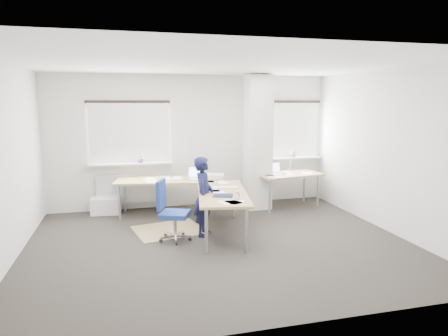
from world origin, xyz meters
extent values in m
plane|color=black|center=(0.00, 0.00, 0.00)|extent=(6.00, 6.00, 0.00)
cube|color=beige|center=(0.00, 2.50, 1.40)|extent=(6.00, 0.04, 2.80)
cube|color=beige|center=(0.00, -2.50, 1.40)|extent=(6.00, 0.04, 2.80)
cube|color=beige|center=(-3.00, 0.00, 1.40)|extent=(0.04, 5.00, 2.80)
cube|color=beige|center=(3.00, 0.00, 1.40)|extent=(0.04, 5.00, 2.80)
cube|color=white|center=(0.00, 0.00, 2.80)|extent=(6.00, 5.00, 0.04)
cube|color=beige|center=(1.30, 1.95, 1.39)|extent=(0.50, 0.50, 2.78)
cube|color=white|center=(-1.30, 2.47, 1.60)|extent=(1.60, 0.04, 1.20)
cube|color=white|center=(-1.30, 2.43, 1.60)|extent=(1.60, 0.02, 1.20)
cube|color=white|center=(-1.30, 2.40, 0.98)|extent=(1.70, 0.20, 0.04)
cube|color=white|center=(2.30, 2.47, 1.60)|extent=(1.20, 0.04, 1.20)
cube|color=white|center=(2.30, 2.43, 1.60)|extent=(1.20, 0.02, 1.20)
cube|color=white|center=(2.30, 2.40, 0.98)|extent=(1.30, 0.20, 0.04)
cube|color=silver|center=(-1.30, 2.42, 0.45)|extent=(1.40, 0.10, 0.60)
cylinder|color=#5B387D|center=(-1.10, 2.38, 1.04)|extent=(0.12, 0.12, 0.08)
imported|color=#3E702D|center=(-1.10, 2.38, 1.08)|extent=(0.09, 0.06, 0.17)
cylinder|color=#954E39|center=(2.30, 2.38, 1.04)|extent=(0.12, 0.12, 0.08)
imported|color=#3E702D|center=(2.30, 2.38, 1.08)|extent=(0.09, 0.07, 0.17)
cube|color=#998153|center=(-0.71, 0.87, 0.00)|extent=(1.33, 1.19, 0.01)
cube|color=white|center=(-1.82, 2.25, 0.17)|extent=(0.60, 0.45, 0.33)
cube|color=olive|center=(-0.61, 1.84, 0.71)|extent=(2.11, 1.14, 0.04)
cube|color=olive|center=(0.17, 0.48, 0.71)|extent=(1.14, 2.11, 0.04)
cylinder|color=#95959A|center=(-1.55, 1.70, 0.34)|extent=(0.05, 0.05, 0.69)
cylinder|color=#95959A|center=(-1.44, 2.29, 0.34)|extent=(0.05, 0.05, 0.69)
cylinder|color=#95959A|center=(0.33, 1.97, 0.34)|extent=(0.05, 0.05, 0.69)
cylinder|color=#95959A|center=(-0.28, -0.35, 0.34)|extent=(0.05, 0.05, 0.69)
cylinder|color=#95959A|center=(0.31, -0.46, 0.34)|extent=(0.05, 0.05, 0.69)
cylinder|color=#95959A|center=(0.62, 1.31, 0.34)|extent=(0.05, 0.05, 0.69)
cube|color=#B7B7BC|center=(-0.11, 1.70, 0.74)|extent=(0.40, 0.37, 0.01)
cube|color=#B7B7BC|center=(-0.05, 1.80, 0.85)|extent=(0.30, 0.21, 0.22)
cube|color=silver|center=(-0.05, 1.80, 0.85)|extent=(0.26, 0.18, 0.19)
cube|color=white|center=(0.29, 0.75, 0.74)|extent=(0.46, 0.24, 0.02)
cube|color=#15193A|center=(0.10, 0.18, 0.74)|extent=(0.38, 0.33, 0.01)
cube|color=silver|center=(0.28, 1.76, 0.77)|extent=(0.53, 0.45, 0.07)
imported|color=white|center=(0.20, 1.03, 0.76)|extent=(0.08, 0.08, 0.07)
cylinder|color=silver|center=(0.27, -0.08, 0.78)|extent=(0.07, 0.07, 0.10)
cube|color=olive|center=(1.95, 1.82, 0.71)|extent=(1.50, 0.93, 0.04)
cylinder|color=#95959A|center=(1.40, 1.47, 0.34)|extent=(0.05, 0.05, 0.69)
cylinder|color=#95959A|center=(2.59, 1.67, 0.34)|extent=(0.05, 0.05, 0.69)
cylinder|color=#95959A|center=(1.32, 1.96, 0.34)|extent=(0.05, 0.05, 0.69)
cylinder|color=#95959A|center=(2.50, 2.17, 0.34)|extent=(0.05, 0.05, 0.69)
cube|color=#B7B7BC|center=(1.69, 1.83, 0.74)|extent=(0.37, 0.30, 0.01)
cube|color=#B7B7BC|center=(1.66, 1.95, 0.85)|extent=(0.33, 0.12, 0.22)
cube|color=silver|center=(1.66, 1.95, 0.85)|extent=(0.29, 0.10, 0.19)
cylinder|color=silver|center=(2.14, 2.15, 0.74)|extent=(0.10, 0.10, 0.02)
cylinder|color=silver|center=(2.14, 2.15, 0.93)|extent=(0.02, 0.16, 0.38)
cylinder|color=silver|center=(2.14, 2.03, 1.15)|extent=(0.02, 0.29, 0.13)
cone|color=silver|center=(2.14, 1.89, 1.13)|extent=(0.14, 0.16, 0.17)
cube|color=navy|center=(-0.67, 0.32, 0.44)|extent=(0.57, 0.57, 0.08)
cube|color=navy|center=(-0.87, 0.40, 0.76)|extent=(0.19, 0.38, 0.48)
cylinder|color=silver|center=(-0.67, 0.32, 0.26)|extent=(0.06, 0.06, 0.32)
cylinder|color=black|center=(-0.44, 0.23, 0.03)|extent=(0.06, 0.05, 0.06)
cylinder|color=black|center=(-0.51, 0.51, 0.03)|extent=(0.06, 0.06, 0.06)
cylinder|color=black|center=(-0.80, 0.53, 0.03)|extent=(0.05, 0.06, 0.06)
cylinder|color=black|center=(-0.91, 0.25, 0.03)|extent=(0.06, 0.04, 0.06)
cylinder|color=black|center=(-0.68, 0.07, 0.03)|extent=(0.03, 0.06, 0.06)
imported|color=black|center=(-0.16, 0.48, 0.67)|extent=(0.47, 0.57, 1.34)
camera|label=1|loc=(-1.43, -5.93, 2.24)|focal=32.00mm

